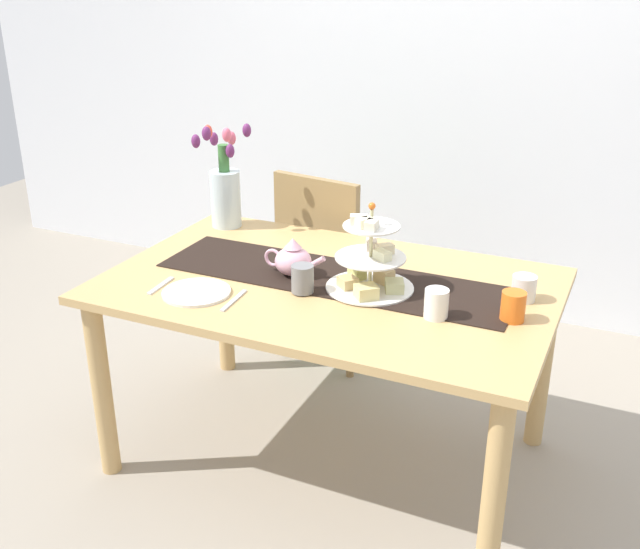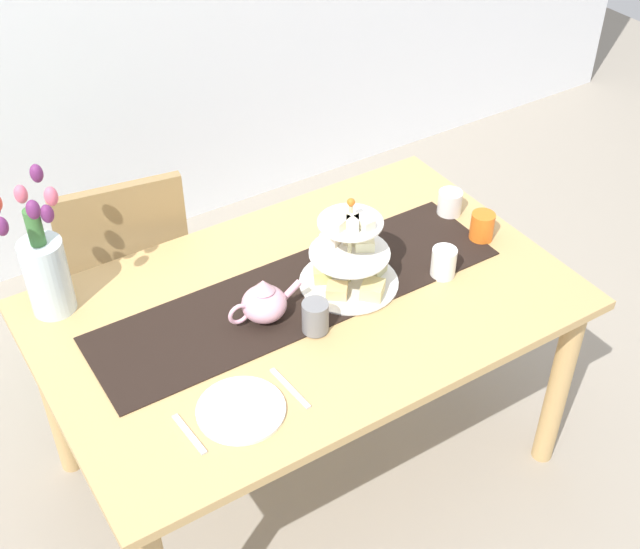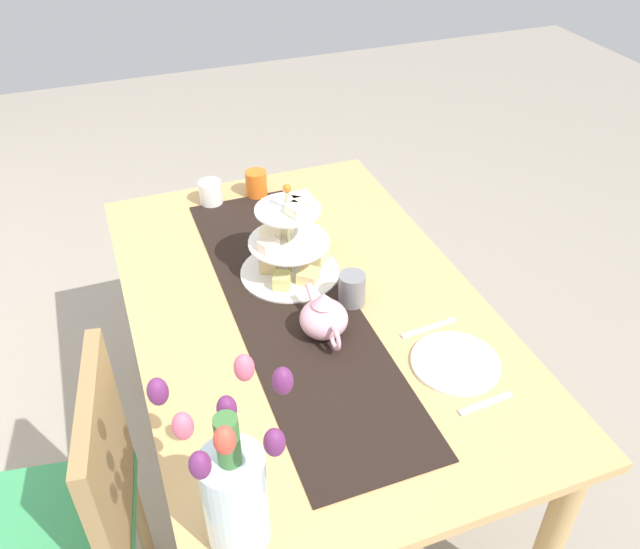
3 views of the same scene
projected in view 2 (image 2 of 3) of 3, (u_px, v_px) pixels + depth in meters
ground_plane at (308, 459)px, 2.94m from camera, size 8.00×8.00×0.00m
dining_table at (306, 326)px, 2.55m from camera, size 1.54×0.98×0.73m
chair_left at (125, 268)px, 2.97m from camera, size 0.48×0.48×0.91m
table_runner at (299, 293)px, 2.51m from camera, size 1.27×0.34×0.00m
tiered_cake_stand at (351, 261)px, 2.49m from camera, size 0.30×0.30×0.30m
teapot at (264, 303)px, 2.39m from camera, size 0.24×0.13×0.14m
tulip_vase at (44, 265)px, 2.36m from camera, size 0.18×0.23×0.44m
cream_jug at (450, 203)px, 2.81m from camera, size 0.08×0.08×0.08m
dinner_plate_left at (241, 410)px, 2.15m from camera, size 0.23×0.23×0.01m
fork_left at (189, 434)px, 2.09m from camera, size 0.03×0.15×0.01m
knife_left at (290, 388)px, 2.21m from camera, size 0.03×0.17×0.01m
mug_grey at (315, 317)px, 2.35m from camera, size 0.08×0.08×0.09m
mug_white_text at (444, 262)px, 2.55m from camera, size 0.08×0.08×0.09m
mug_orange at (482, 227)px, 2.69m from camera, size 0.08×0.08×0.09m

